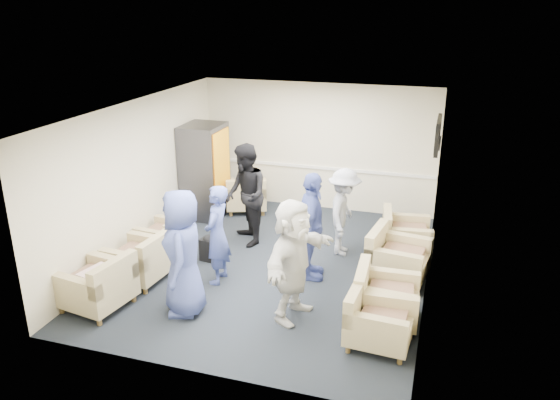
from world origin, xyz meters
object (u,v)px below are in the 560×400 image
(armchair_right_far, at_px, (403,236))
(person_mid_right, at_px, (311,227))
(vending_machine, at_px, (205,171))
(armchair_left_mid, at_px, (142,261))
(person_back_left, at_px, (246,195))
(person_front_left, at_px, (183,253))
(person_back_right, at_px, (344,212))
(armchair_left_near, at_px, (99,287))
(armchair_left_far, at_px, (167,238))
(armchair_right_midfar, at_px, (394,259))
(person_mid_left, at_px, (217,235))
(armchair_right_midnear, at_px, (383,299))
(armchair_corner, at_px, (247,196))
(person_front_right, at_px, (293,260))
(armchair_right_near, at_px, (376,321))

(armchair_right_far, bearing_deg, person_mid_right, 127.53)
(armchair_right_far, height_order, vending_machine, vending_machine)
(armchair_left_mid, distance_m, person_back_left, 2.24)
(person_front_left, distance_m, person_back_right, 3.16)
(vending_machine, relative_size, person_front_left, 1.04)
(armchair_left_near, xyz_separation_m, armchair_left_far, (0.03, 1.95, -0.05))
(armchair_right_midfar, distance_m, person_mid_left, 2.86)
(armchair_right_midnear, bearing_deg, armchair_corner, 41.19)
(armchair_corner, bearing_deg, person_back_left, 90.41)
(armchair_left_mid, bearing_deg, person_back_right, 129.66)
(person_mid_left, relative_size, person_back_left, 0.86)
(armchair_right_far, relative_size, person_mid_left, 0.59)
(armchair_right_midnear, xyz_separation_m, person_mid_left, (-2.66, 0.41, 0.46))
(armchair_right_midnear, bearing_deg, armchair_left_far, 72.23)
(armchair_left_near, distance_m, person_front_right, 2.87)
(armchair_corner, bearing_deg, armchair_right_midnear, 113.84)
(person_front_right, bearing_deg, person_back_left, 48.69)
(armchair_right_far, height_order, person_back_right, person_back_right)
(armchair_right_near, height_order, person_front_right, person_front_right)
(armchair_left_far, bearing_deg, person_front_left, 41.57)
(armchair_right_far, xyz_separation_m, person_front_right, (-1.29, -2.58, 0.55))
(armchair_right_far, bearing_deg, person_front_right, 145.64)
(person_back_left, relative_size, person_back_right, 1.20)
(armchair_right_far, xyz_separation_m, armchair_corner, (-3.39, 1.15, -0.00))
(armchair_left_far, distance_m, armchair_right_far, 4.20)
(person_mid_right, bearing_deg, armchair_right_near, -151.34)
(person_front_left, distance_m, person_mid_left, 0.99)
(armchair_right_near, relative_size, armchair_right_midfar, 0.85)
(armchair_right_far, height_order, person_mid_left, person_mid_left)
(armchair_corner, bearing_deg, armchair_left_mid, 61.59)
(armchair_left_far, bearing_deg, person_front_right, 69.61)
(armchair_right_near, bearing_deg, person_mid_left, 73.61)
(armchair_right_midnear, relative_size, armchair_right_far, 0.94)
(armchair_right_near, distance_m, person_front_left, 2.80)
(armchair_left_near, relative_size, person_front_left, 0.54)
(armchair_right_midnear, xyz_separation_m, person_back_right, (-0.96, 2.03, 0.44))
(armchair_corner, bearing_deg, armchair_right_near, 109.48)
(armchair_right_near, height_order, armchair_right_midnear, armchair_right_midnear)
(armchair_left_near, xyz_separation_m, person_back_left, (1.22, 2.81, 0.59))
(person_front_right, bearing_deg, vending_machine, 54.69)
(person_back_right, distance_m, person_mid_right, 1.10)
(person_front_left, relative_size, person_back_right, 1.18)
(person_mid_left, bearing_deg, armchair_left_far, -119.20)
(armchair_right_midfar, distance_m, person_back_left, 2.91)
(person_mid_left, bearing_deg, person_front_left, -7.03)
(person_back_left, bearing_deg, armchair_right_midfar, 43.31)
(armchair_left_mid, height_order, armchair_right_near, armchair_left_mid)
(armchair_left_far, height_order, armchair_right_midnear, armchair_right_midnear)
(armchair_left_mid, bearing_deg, person_back_left, 155.22)
(armchair_left_far, height_order, person_front_left, person_front_left)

